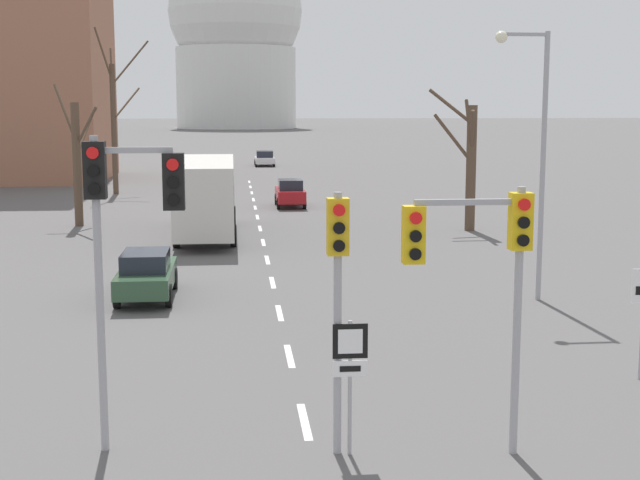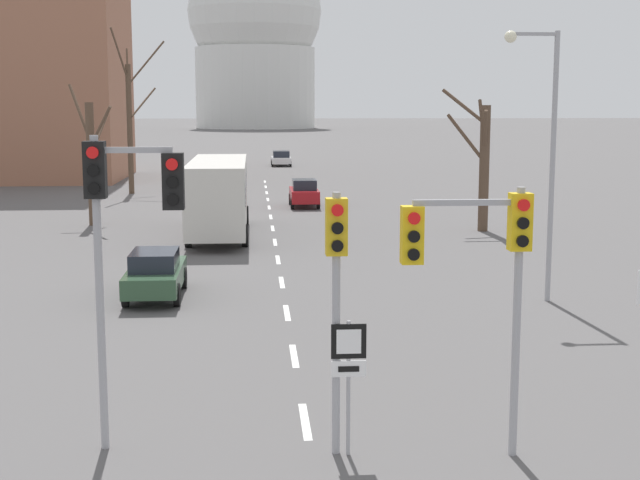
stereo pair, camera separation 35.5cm
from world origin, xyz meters
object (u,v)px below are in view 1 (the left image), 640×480
traffic_signal_near_left (123,215)px  route_sign_post (350,364)px  sedan_near_right (290,193)px  sedan_mid_centre (265,158)px  traffic_signal_near_right (482,254)px  sedan_near_left (146,274)px  city_bus (206,192)px  traffic_signal_centre_tall (338,273)px  street_lamp_right (535,139)px

traffic_signal_near_left → route_sign_post: bearing=-9.3°
sedan_near_right → sedan_mid_centre: 36.30m
traffic_signal_near_right → sedan_near_left: (-6.84, 13.30, -2.73)m
sedan_near_left → city_bus: city_bus is taller
sedan_mid_centre → sedan_near_left: bearing=-95.5°
traffic_signal_centre_tall → street_lamp_right: street_lamp_right is taller
traffic_signal_near_right → sedan_near_left: size_ratio=1.07×
route_sign_post → street_lamp_right: bearing=58.6°
sedan_near_right → route_sign_post: bearing=-92.2°
traffic_signal_centre_tall → city_bus: traffic_signal_centre_tall is taller
sedan_mid_centre → route_sign_post: bearing=-91.0°
traffic_signal_near_left → sedan_mid_centre: size_ratio=1.24×
sedan_mid_centre → city_bus: (-4.39, -47.89, 1.30)m
traffic_signal_centre_tall → traffic_signal_near_right: (2.39, -0.31, 0.33)m
traffic_signal_near_left → street_lamp_right: size_ratio=0.67×
traffic_signal_near_right → sedan_near_left: traffic_signal_near_right is taller
traffic_signal_near_right → street_lamp_right: 13.00m
street_lamp_right → sedan_near_right: size_ratio=2.10×
traffic_signal_centre_tall → sedan_near_left: bearing=108.9°
sedan_near_left → sedan_mid_centre: sedan_near_left is taller
traffic_signal_centre_tall → street_lamp_right: (7.36, 11.61, 1.77)m
route_sign_post → traffic_signal_near_right: bearing=-5.8°
traffic_signal_centre_tall → city_bus: 26.41m
street_lamp_right → sedan_mid_centre: (-5.91, 62.50, -4.21)m
traffic_signal_near_right → sedan_mid_centre: size_ratio=1.05×
traffic_signal_centre_tall → street_lamp_right: size_ratio=0.56×
street_lamp_right → city_bus: 18.11m
route_sign_post → city_bus: size_ratio=0.22×
traffic_signal_near_left → sedan_near_right: 37.78m
sedan_near_right → city_bus: bearing=-111.6°
route_sign_post → street_lamp_right: (7.15, 11.70, 3.35)m
traffic_signal_near_right → sedan_mid_centre: traffic_signal_near_right is taller
sedan_near_right → sedan_mid_centre: bearing=90.3°
route_sign_post → sedan_near_left: (-4.66, 13.08, -0.82)m
route_sign_post → street_lamp_right: street_lamp_right is taller
sedan_mid_centre → city_bus: 48.11m
traffic_signal_centre_tall → sedan_near_right: size_ratio=1.17×
traffic_signal_centre_tall → sedan_mid_centre: 74.16m
traffic_signal_near_left → street_lamp_right: 15.60m
traffic_signal_near_right → route_sign_post: (-2.18, 0.22, -1.90)m
traffic_signal_centre_tall → city_bus: bearing=96.4°
traffic_signal_near_right → city_bus: (-5.34, 26.53, -1.46)m
traffic_signal_near_left → city_bus: 25.78m
traffic_signal_near_left → route_sign_post: size_ratio=2.31×
traffic_signal_near_right → sedan_near_right: traffic_signal_near_right is taller
traffic_signal_centre_tall → traffic_signal_near_left: 3.75m
traffic_signal_near_right → street_lamp_right: (4.97, 11.93, 1.44)m
traffic_signal_near_right → route_sign_post: bearing=174.2°
sedan_mid_centre → traffic_signal_centre_tall: bearing=-91.1°
traffic_signal_centre_tall → traffic_signal_near_right: size_ratio=0.98×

